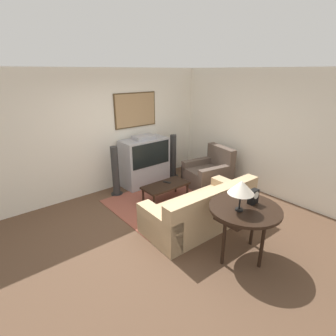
{
  "coord_description": "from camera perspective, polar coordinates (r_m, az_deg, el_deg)",
  "views": [
    {
      "loc": [
        -2.56,
        -3.18,
        2.64
      ],
      "look_at": [
        0.65,
        0.71,
        0.75
      ],
      "focal_mm": 28.0,
      "sensor_mm": 36.0,
      "label": 1
    }
  ],
  "objects": [
    {
      "name": "console_table",
      "position": [
        3.94,
        16.39,
        -9.16
      ],
      "size": [
        1.02,
        1.02,
        0.82
      ],
      "color": "black",
      "rests_on": "ground_plane"
    },
    {
      "name": "wall_right",
      "position": [
        6.23,
        18.7,
        7.48
      ],
      "size": [
        0.06,
        12.0,
        2.7
      ],
      "color": "silver",
      "rests_on": "ground_plane"
    },
    {
      "name": "table_lamp",
      "position": [
        3.65,
        15.68,
        -4.09
      ],
      "size": [
        0.36,
        0.36,
        0.45
      ],
      "color": "black",
      "rests_on": "console_table"
    },
    {
      "name": "ground_plane",
      "position": [
        4.86,
        -0.59,
        -12.36
      ],
      "size": [
        12.0,
        12.0,
        0.0
      ],
      "primitive_type": "plane",
      "color": "brown"
    },
    {
      "name": "speaker_tower_left",
      "position": [
        5.88,
        -11.38,
        -0.9
      ],
      "size": [
        0.27,
        0.27,
        1.12
      ],
      "color": "black",
      "rests_on": "ground_plane"
    },
    {
      "name": "mantel_clock",
      "position": [
        4.0,
        18.07,
        -5.93
      ],
      "size": [
        0.15,
        0.1,
        0.22
      ],
      "color": "black",
      "rests_on": "console_table"
    },
    {
      "name": "tv",
      "position": [
        6.33,
        -5.08,
        1.44
      ],
      "size": [
        1.13,
        0.57,
        1.22
      ],
      "color": "#9E9EA3",
      "rests_on": "ground_plane"
    },
    {
      "name": "couch",
      "position": [
        4.76,
        7.3,
        -9.27
      ],
      "size": [
        2.07,
        0.98,
        0.81
      ],
      "rotation": [
        0.0,
        0.0,
        3.11
      ],
      "color": "tan",
      "rests_on": "ground_plane"
    },
    {
      "name": "area_rug",
      "position": [
        5.61,
        -0.85,
        -7.51
      ],
      "size": [
        2.07,
        1.88,
        0.01
      ],
      "color": "brown",
      "rests_on": "ground_plane"
    },
    {
      "name": "wall_back",
      "position": [
        6.04,
        -13.47,
        7.69
      ],
      "size": [
        12.0,
        0.1,
        2.7
      ],
      "color": "silver",
      "rests_on": "ground_plane"
    },
    {
      "name": "remote",
      "position": [
        5.6,
        -0.25,
        -3.1
      ],
      "size": [
        0.1,
        0.17,
        0.02
      ],
      "color": "black",
      "rests_on": "coffee_table"
    },
    {
      "name": "armchair",
      "position": [
        6.37,
        8.88,
        -1.29
      ],
      "size": [
        1.09,
        1.0,
        0.94
      ],
      "rotation": [
        0.0,
        0.0,
        -1.75
      ],
      "color": "brown",
      "rests_on": "ground_plane"
    },
    {
      "name": "speaker_tower_right",
      "position": [
        6.77,
        1.11,
        2.38
      ],
      "size": [
        0.27,
        0.27,
        1.12
      ],
      "color": "black",
      "rests_on": "ground_plane"
    },
    {
      "name": "coffee_table",
      "position": [
        5.53,
        -0.5,
        -4.04
      ],
      "size": [
        1.0,
        0.48,
        0.39
      ],
      "color": "black",
      "rests_on": "ground_plane"
    }
  ]
}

